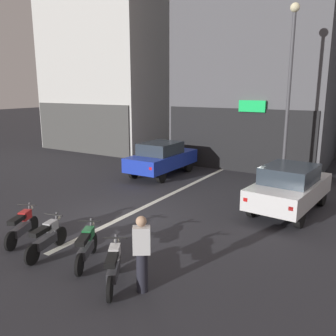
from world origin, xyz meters
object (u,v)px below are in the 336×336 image
Objects in this scene: motorcycle_silver_row_left_mid at (47,237)px; motorcycle_white_row_right_mid at (114,266)px; person_by_motorcycles at (142,253)px; car_white_parked_kerbside at (290,187)px; car_blue_crossing_near at (162,157)px; motorcycle_green_row_centre at (87,246)px; motorcycle_red_row_leftmost at (22,226)px; street_lamp at (290,82)px; car_silver_down_street at (275,149)px.

motorcycle_silver_row_left_mid and motorcycle_white_row_right_mid have the same top height.
car_white_parked_kerbside is at bearing 77.93° from person_by_motorcycles.
car_blue_crossing_near is 9.14m from motorcycle_green_row_centre.
car_white_parked_kerbside is 7.98m from motorcycle_silver_row_left_mid.
car_blue_crossing_near is 10.20m from person_by_motorcycles.
car_white_parked_kerbside is at bearing 62.75° from motorcycle_green_row_centre.
motorcycle_red_row_leftmost and motorcycle_white_row_right_mid have the same top height.
street_lamp reaches higher than person_by_motorcycles.
car_white_parked_kerbside is 0.99× the size of car_silver_down_street.
car_white_parked_kerbside is at bearing -71.50° from street_lamp.
motorcycle_silver_row_left_mid is at bearing -124.41° from car_white_parked_kerbside.
person_by_motorcycles reaches higher than motorcycle_green_row_centre.
motorcycle_red_row_leftmost is at bearing 176.21° from person_by_motorcycles.
street_lamp is 4.84× the size of motorcycle_green_row_centre.
motorcycle_silver_row_left_mid is at bearing 177.94° from person_by_motorcycles.
car_blue_crossing_near is 6.81m from car_silver_down_street.
motorcycle_white_row_right_mid is (0.47, -14.46, -0.43)m from car_silver_down_street.
motorcycle_green_row_centre and motorcycle_white_row_right_mid have the same top height.
person_by_motorcycles is at bearing -3.79° from motorcycle_red_row_leftmost.
car_blue_crossing_near is 2.46× the size of person_by_motorcycles.
motorcycle_silver_row_left_mid is at bearing -171.48° from motorcycle_green_row_centre.
street_lamp reaches higher than motorcycle_silver_row_left_mid.
motorcycle_silver_row_left_mid is at bearing -8.14° from motorcycle_red_row_leftmost.
motorcycle_green_row_centre is 1.29m from motorcycle_white_row_right_mid.
motorcycle_white_row_right_mid is at bearing -106.96° from car_white_parked_kerbside.
motorcycle_green_row_centre is at bearing -105.30° from street_lamp.
motorcycle_green_row_centre is at bearing 160.51° from motorcycle_white_row_right_mid.
street_lamp is (1.70, -5.10, 3.53)m from car_silver_down_street.
car_blue_crossing_near is at bearing 103.32° from motorcycle_silver_row_left_mid.
car_silver_down_street is 14.47m from motorcycle_white_row_right_mid.
motorcycle_red_row_leftmost is 0.93× the size of person_by_motorcycles.
car_white_parked_kerbside is 8.59m from motorcycle_red_row_leftmost.
motorcycle_red_row_leftmost is 0.95× the size of motorcycle_silver_row_left_mid.
street_lamp is 10.24m from motorcycle_white_row_right_mid.
street_lamp is at bearing 108.50° from car_white_parked_kerbside.
car_white_parked_kerbside is (6.56, -2.13, 0.00)m from car_blue_crossing_near.
motorcycle_white_row_right_mid is 0.87× the size of person_by_motorcycles.
car_blue_crossing_near is 0.96× the size of car_silver_down_street.
street_lamp reaches higher than motorcycle_white_row_right_mid.
car_blue_crossing_near is 2.50× the size of motorcycle_silver_row_left_mid.
person_by_motorcycles is at bearing -2.06° from motorcycle_silver_row_left_mid.
motorcycle_green_row_centre is (-2.44, -8.93, -3.96)m from street_lamp.
car_white_parked_kerbside reaches higher than motorcycle_white_row_right_mid.
car_blue_crossing_near and car_silver_down_street have the same top height.
car_silver_down_street is 2.61× the size of motorcycle_silver_row_left_mid.
motorcycle_white_row_right_mid is (3.64, -0.42, 0.00)m from motorcycle_red_row_leftmost.
street_lamp is at bearing 82.51° from motorcycle_white_row_right_mid.
car_blue_crossing_near is 6.73m from street_lamp.
motorcycle_red_row_leftmost and motorcycle_silver_row_left_mid have the same top height.
motorcycle_green_row_centre is at bearing -69.00° from car_blue_crossing_near.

